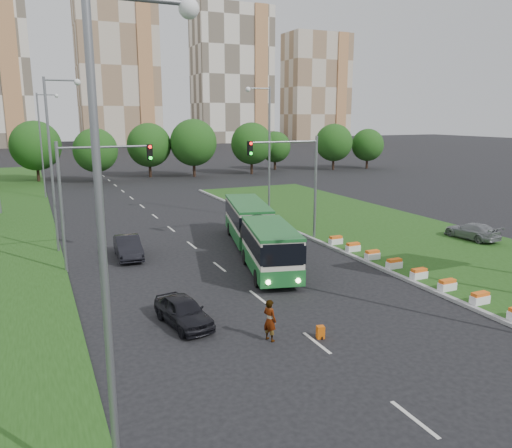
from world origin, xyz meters
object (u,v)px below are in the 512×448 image
traffic_mast_median (297,172)px  articulated_bus (254,232)px  car_left_far (128,247)px  shopping_trolley (320,332)px  traffic_mast_left (88,185)px  car_median (472,231)px  pedestrian (270,320)px  car_left_near (183,311)px

traffic_mast_median → articulated_bus: (-4.58, -2.32, -3.72)m
car_left_far → shopping_trolley: bearing=-68.8°
shopping_trolley → traffic_mast_left: bearing=130.9°
traffic_mast_median → shopping_trolley: (-7.40, -15.68, -5.07)m
articulated_bus → shopping_trolley: size_ratio=28.68×
articulated_bus → car_left_far: size_ratio=3.58×
car_median → pedestrian: pedestrian is taller
car_left_far → car_median: (25.04, -6.19, 0.05)m
pedestrian → traffic_mast_median: bearing=-54.1°
articulated_bus → shopping_trolley: 13.72m
car_left_near → shopping_trolley: size_ratio=7.03×
traffic_mast_median → car_left_far: bearing=177.5°
traffic_mast_median → pedestrian: traffic_mast_median is taller
traffic_mast_left → car_left_near: traffic_mast_left is taller
car_left_far → shopping_trolley: (5.30, -16.24, -0.46)m
traffic_mast_left → car_median: bearing=-9.6°
articulated_bus → car_median: (16.91, -3.31, -0.84)m
shopping_trolley → car_left_far: bearing=121.1°
traffic_mast_left → traffic_mast_median: bearing=3.8°
traffic_mast_median → shopping_trolley: bearing=-115.3°
articulated_bus → shopping_trolley: articulated_bus is taller
articulated_bus → car_left_far: bearing=174.8°
traffic_mast_median → car_left_near: bearing=-136.4°
shopping_trolley → pedestrian: bearing=173.9°
traffic_mast_median → car_median: (12.33, -5.63, -4.56)m
car_left_near → pedestrian: bearing=-55.9°
car_left_near → car_median: bearing=4.9°
car_left_near → shopping_trolley: 6.33m
traffic_mast_left → pedestrian: traffic_mast_left is taller
car_left_near → car_left_far: 12.41m
traffic_mast_median → traffic_mast_left: same height
articulated_bus → pedestrian: 13.58m
car_left_far → articulated_bus: bearing=-16.3°
traffic_mast_left → articulated_bus: 11.29m
articulated_bus → pedestrian: size_ratio=8.72×
car_left_near → car_left_far: size_ratio=0.88×
traffic_mast_left → pedestrian: (5.66, -13.95, -4.42)m
car_median → shopping_trolley: bearing=22.4°
traffic_mast_median → car_left_far: (-12.70, 0.56, -4.61)m
car_left_far → traffic_mast_median: bearing=0.6°
traffic_mast_median → car_median: traffic_mast_median is taller
traffic_mast_median → pedestrian: bearing=-122.4°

